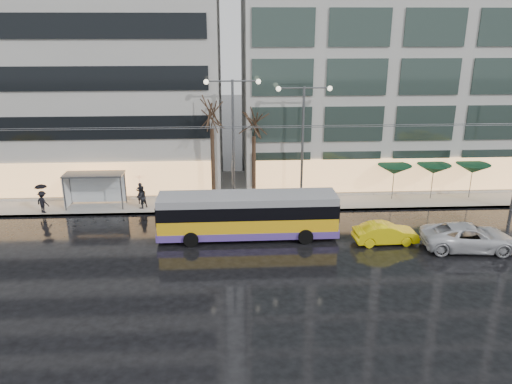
{
  "coord_description": "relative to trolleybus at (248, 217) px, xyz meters",
  "views": [
    {
      "loc": [
        1.76,
        -24.14,
        12.9
      ],
      "look_at": [
        3.32,
        5.0,
        2.93
      ],
      "focal_mm": 35.0,
      "sensor_mm": 36.0,
      "label": 1
    }
  ],
  "objects": [
    {
      "name": "ground",
      "position": [
        -2.79,
        -4.74,
        -1.39
      ],
      "size": [
        140.0,
        140.0,
        0.0
      ],
      "primitive_type": "plane",
      "color": "black",
      "rests_on": "ground"
    },
    {
      "name": "sidewalk",
      "position": [
        -0.79,
        9.26,
        -1.32
      ],
      "size": [
        80.0,
        10.0,
        0.15
      ],
      "primitive_type": "cube",
      "color": "gray",
      "rests_on": "ground"
    },
    {
      "name": "kerb",
      "position": [
        -0.79,
        4.31,
        -1.32
      ],
      "size": [
        80.0,
        0.1,
        0.15
      ],
      "primitive_type": "cube",
      "color": "slate",
      "rests_on": "ground"
    },
    {
      "name": "building_left",
      "position": [
        -18.79,
        14.26,
        9.76
      ],
      "size": [
        34.0,
        14.0,
        22.0
      ],
      "primitive_type": "cube",
      "color": "#AEACA6",
      "rests_on": "sidewalk"
    },
    {
      "name": "building_right",
      "position": [
        16.21,
        14.26,
        11.26
      ],
      "size": [
        32.0,
        14.0,
        25.0
      ],
      "primitive_type": "cube",
      "color": "#AEACA6",
      "rests_on": "sidewalk"
    },
    {
      "name": "trolleybus",
      "position": [
        0.0,
        0.0,
        0.0
      ],
      "size": [
        11.14,
        4.37,
        5.15
      ],
      "color": "#EFB014",
      "rests_on": "ground"
    },
    {
      "name": "catenary",
      "position": [
        -1.79,
        3.2,
        2.86
      ],
      "size": [
        42.24,
        5.12,
        7.0
      ],
      "color": "#595B60",
      "rests_on": "ground"
    },
    {
      "name": "bus_shelter",
      "position": [
        -11.17,
        5.95,
        0.57
      ],
      "size": [
        4.2,
        1.6,
        2.51
      ],
      "color": "#595B60",
      "rests_on": "sidewalk"
    },
    {
      "name": "street_lamp_near",
      "position": [
        -0.79,
        6.06,
        4.6
      ],
      "size": [
        3.96,
        0.36,
        9.03
      ],
      "color": "#595B60",
      "rests_on": "sidewalk"
    },
    {
      "name": "street_lamp_far",
      "position": [
        4.21,
        6.06,
        4.32
      ],
      "size": [
        3.96,
        0.36,
        8.53
      ],
      "color": "#595B60",
      "rests_on": "sidewalk"
    },
    {
      "name": "tree_a",
      "position": [
        -2.29,
        6.26,
        5.69
      ],
      "size": [
        3.2,
        3.2,
        8.4
      ],
      "color": "black",
      "rests_on": "sidewalk"
    },
    {
      "name": "tree_b",
      "position": [
        0.71,
        6.46,
        5.0
      ],
      "size": [
        3.2,
        3.2,
        7.7
      ],
      "color": "black",
      "rests_on": "sidewalk"
    },
    {
      "name": "parasol_a",
      "position": [
        11.21,
        6.26,
        1.05
      ],
      "size": [
        2.5,
        2.5,
        2.65
      ],
      "color": "#595B60",
      "rests_on": "sidewalk"
    },
    {
      "name": "parasol_b",
      "position": [
        14.21,
        6.26,
        1.05
      ],
      "size": [
        2.5,
        2.5,
        2.65
      ],
      "color": "#595B60",
      "rests_on": "sidewalk"
    },
    {
      "name": "parasol_c",
      "position": [
        17.21,
        6.26,
        1.05
      ],
      "size": [
        2.5,
        2.5,
        2.65
      ],
      "color": "#595B60",
      "rests_on": "sidewalk"
    },
    {
      "name": "taxi_b",
      "position": [
        8.39,
        -1.32,
        -0.75
      ],
      "size": [
        3.98,
        1.57,
        1.29
      ],
      "primitive_type": "imported",
      "rotation": [
        0.0,
        0.0,
        1.62
      ],
      "color": "yellow",
      "rests_on": "ground"
    },
    {
      "name": "sedan_silver",
      "position": [
        13.09,
        -2.4,
        -0.63
      ],
      "size": [
        5.73,
        3.06,
        1.53
      ],
      "primitive_type": "imported",
      "rotation": [
        0.0,
        0.0,
        1.47
      ],
      "color": "silver",
      "rests_on": "ground"
    },
    {
      "name": "pedestrian_a",
      "position": [
        -7.66,
        6.17,
        0.21
      ],
      "size": [
        0.98,
        1.0,
        2.19
      ],
      "color": "black",
      "rests_on": "sidewalk"
    },
    {
      "name": "pedestrian_b",
      "position": [
        -7.45,
        5.31,
        -0.42
      ],
      "size": [
        1.02,
        1.0,
        1.66
      ],
      "color": "black",
      "rests_on": "sidewalk"
    },
    {
      "name": "pedestrian_c",
      "position": [
        -14.22,
        4.71,
        -0.13
      ],
      "size": [
        1.19,
        1.11,
        2.11
      ],
      "color": "black",
      "rests_on": "sidewalk"
    }
  ]
}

